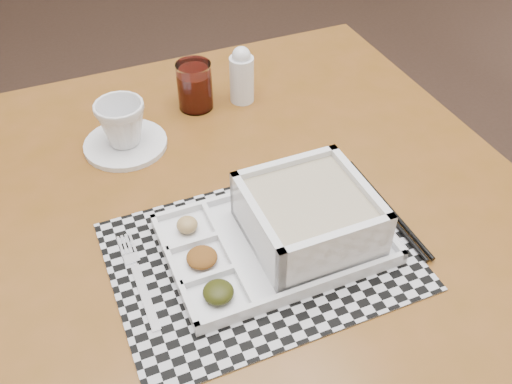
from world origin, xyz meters
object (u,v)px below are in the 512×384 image
cup (122,123)px  creamer_bottle (242,75)px  serving_tray (297,225)px  juice_glass (195,88)px  dining_table (234,233)px

cup → creamer_bottle: size_ratio=0.75×
cup → serving_tray: bearing=-43.6°
juice_glass → dining_table: bearing=-98.5°
serving_tray → juice_glass: bearing=91.2°
serving_tray → creamer_bottle: creamer_bottle is taller
juice_glass → creamer_bottle: bearing=-9.9°
dining_table → creamer_bottle: bearing=63.3°
cup → creamer_bottle: (0.25, 0.05, 0.01)m
dining_table → creamer_bottle: (0.13, 0.27, 0.13)m
serving_tray → cup: serving_tray is taller
dining_table → juice_glass: juice_glass is taller
serving_tray → creamer_bottle: bearing=78.0°
dining_table → creamer_bottle: creamer_bottle is taller
dining_table → serving_tray: serving_tray is taller
juice_glass → creamer_bottle: (0.09, -0.02, 0.01)m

